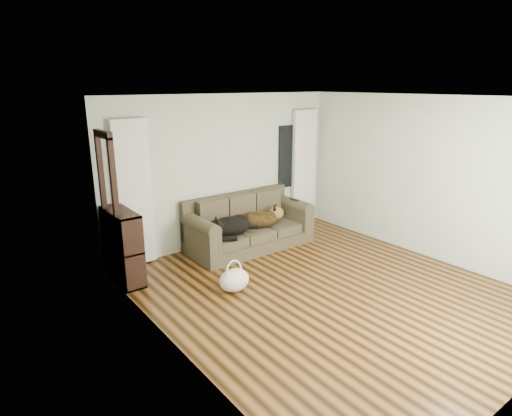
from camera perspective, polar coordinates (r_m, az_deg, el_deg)
floor at (r=6.11m, az=9.30°, el=-10.83°), size 5.00×5.00×0.00m
ceiling at (r=5.45m, az=10.59°, el=14.30°), size 5.00×5.00×0.00m
wall_back at (r=7.52m, az=-4.12°, el=5.04°), size 4.50×0.04×2.60m
wall_left at (r=4.34m, az=-10.96°, el=-3.75°), size 0.04×5.00×2.60m
wall_right at (r=7.41m, az=21.95°, el=3.73°), size 0.04×5.00×2.60m
curtain_left at (r=6.73m, az=-15.93°, el=1.79°), size 0.55×0.08×2.25m
curtain_right at (r=8.58m, az=6.35°, el=5.38°), size 0.55×0.08×2.25m
window_pane at (r=8.34m, az=4.40°, el=6.86°), size 0.50×0.03×1.20m
door_casing at (r=6.26m, az=-18.84°, el=-0.50°), size 0.07×0.60×2.10m
sofa at (r=7.40m, az=-0.83°, el=-1.92°), size 2.18×0.94×0.89m
dog_black_lab at (r=7.05m, az=-3.58°, el=-2.62°), size 0.75×0.55×0.30m
dog_shepherd at (r=7.48m, az=0.76°, el=-1.38°), size 0.79×0.71×0.29m
tv_remote at (r=7.81m, az=5.17°, el=1.14°), size 0.08×0.19×0.02m
tote_bag at (r=5.97m, az=-2.92°, el=-9.58°), size 0.47×0.39×0.32m
bookshelf at (r=6.42m, az=-17.32°, el=-5.14°), size 0.42×0.88×1.06m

